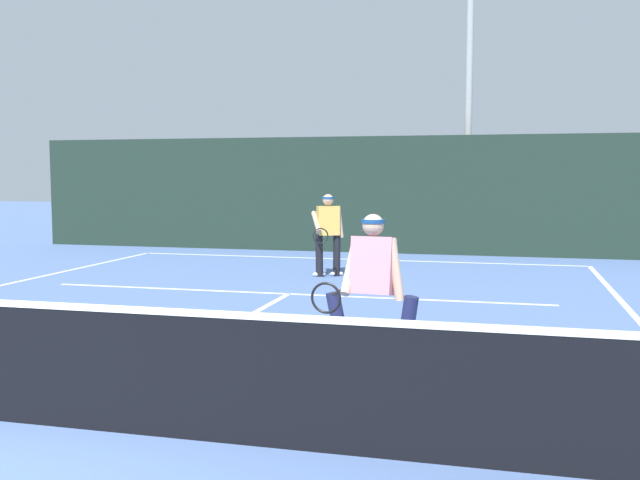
{
  "coord_description": "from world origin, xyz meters",
  "views": [
    {
      "loc": [
        3.4,
        -4.78,
        1.95
      ],
      "look_at": [
        0.8,
        5.34,
        1.0
      ],
      "focal_mm": 40.6,
      "sensor_mm": 36.0,
      "label": 1
    }
  ],
  "objects_px": {
    "player_far": "(328,231)",
    "tennis_ball_extra": "(177,351)",
    "light_pole": "(470,46)",
    "player_near": "(372,287)",
    "tennis_ball": "(570,368)"
  },
  "relations": [
    {
      "from": "player_far",
      "to": "tennis_ball_extra",
      "type": "xyz_separation_m",
      "value": [
        -0.16,
        -6.27,
        -0.83
      ]
    },
    {
      "from": "tennis_ball",
      "to": "light_pole",
      "type": "xyz_separation_m",
      "value": [
        -1.6,
        11.15,
        5.08
      ]
    },
    {
      "from": "player_far",
      "to": "tennis_ball_extra",
      "type": "bearing_deg",
      "value": 61.7
    },
    {
      "from": "player_near",
      "to": "tennis_ball",
      "type": "xyz_separation_m",
      "value": [
        1.9,
        0.58,
        -0.83
      ]
    },
    {
      "from": "player_near",
      "to": "player_far",
      "type": "distance_m",
      "value": 6.79
    },
    {
      "from": "tennis_ball",
      "to": "tennis_ball_extra",
      "type": "xyz_separation_m",
      "value": [
        -4.09,
        -0.37,
        0.0
      ]
    },
    {
      "from": "tennis_ball",
      "to": "light_pole",
      "type": "height_order",
      "value": "light_pole"
    },
    {
      "from": "player_far",
      "to": "player_near",
      "type": "bearing_deg",
      "value": 80.51
    },
    {
      "from": "player_far",
      "to": "light_pole",
      "type": "xyz_separation_m",
      "value": [
        2.33,
        5.25,
        4.25
      ]
    },
    {
      "from": "tennis_ball",
      "to": "tennis_ball_extra",
      "type": "height_order",
      "value": "same"
    },
    {
      "from": "player_far",
      "to": "light_pole",
      "type": "relative_size",
      "value": 0.19
    },
    {
      "from": "player_far",
      "to": "tennis_ball",
      "type": "distance_m",
      "value": 7.14
    },
    {
      "from": "player_far",
      "to": "light_pole",
      "type": "bearing_deg",
      "value": -140.8
    },
    {
      "from": "player_near",
      "to": "player_far",
      "type": "bearing_deg",
      "value": -67.23
    },
    {
      "from": "tennis_ball_extra",
      "to": "light_pole",
      "type": "bearing_deg",
      "value": 77.83
    }
  ]
}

